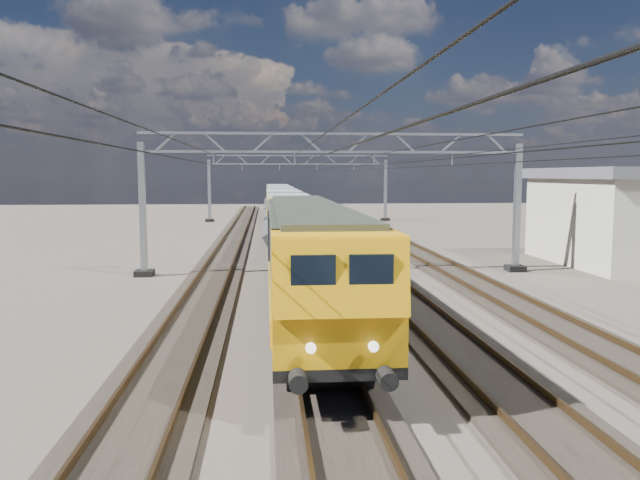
{
  "coord_description": "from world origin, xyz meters",
  "views": [
    {
      "loc": [
        -3.41,
        -27.22,
        5.02
      ],
      "look_at": [
        -1.29,
        -2.38,
        2.4
      ],
      "focal_mm": 35.0,
      "sensor_mm": 36.0,
      "label": 1
    }
  ],
  "objects": [
    {
      "name": "ground",
      "position": [
        0.0,
        0.0,
        0.0
      ],
      "size": [
        160.0,
        160.0,
        0.0
      ],
      "primitive_type": "plane",
      "color": "black",
      "rests_on": "ground"
    },
    {
      "name": "track_outer_west",
      "position": [
        -6.0,
        0.0,
        0.07
      ],
      "size": [
        2.6,
        140.0,
        0.3
      ],
      "color": "black",
      "rests_on": "ground"
    },
    {
      "name": "track_loco",
      "position": [
        -2.0,
        0.0,
        0.07
      ],
      "size": [
        2.6,
        140.0,
        0.3
      ],
      "color": "black",
      "rests_on": "ground"
    },
    {
      "name": "track_inner_east",
      "position": [
        2.0,
        0.0,
        0.07
      ],
      "size": [
        2.6,
        140.0,
        0.3
      ],
      "color": "black",
      "rests_on": "ground"
    },
    {
      "name": "track_outer_east",
      "position": [
        6.0,
        0.0,
        0.07
      ],
      "size": [
        2.6,
        140.0,
        0.3
      ],
      "color": "black",
      "rests_on": "ground"
    },
    {
      "name": "catenary_gantry_mid",
      "position": [
        0.0,
        4.0,
        3.91
      ],
      "size": [
        19.9,
        0.9,
        7.11
      ],
      "color": "#929A9F",
      "rests_on": "ground"
    },
    {
      "name": "catenary_gantry_far",
      "position": [
        0.0,
        40.0,
        3.91
      ],
      "size": [
        19.9,
        0.9,
        7.11
      ],
      "color": "#929A9F",
      "rests_on": "ground"
    },
    {
      "name": "overhead_wires",
      "position": [
        0.0,
        8.0,
        5.75
      ],
      "size": [
        12.03,
        140.0,
        0.53
      ],
      "color": "black",
      "rests_on": "ground"
    },
    {
      "name": "locomotive",
      "position": [
        -2.0,
        -5.53,
        2.33
      ],
      "size": [
        2.76,
        21.1,
        3.62
      ],
      "color": "black",
      "rests_on": "ground"
    },
    {
      "name": "hopper_wagon_lead",
      "position": [
        -2.0,
        12.16,
        2.23
      ],
      "size": [
        3.38,
        13.0,
        3.25
      ],
      "color": "black",
      "rests_on": "ground"
    },
    {
      "name": "hopper_wagon_mid",
      "position": [
        -2.0,
        26.36,
        2.23
      ],
      "size": [
        3.38,
        13.0,
        3.25
      ],
      "color": "black",
      "rests_on": "ground"
    },
    {
      "name": "hopper_wagon_third",
      "position": [
        -2.0,
        40.56,
        2.23
      ],
      "size": [
        3.38,
        13.0,
        3.25
      ],
      "color": "black",
      "rests_on": "ground"
    },
    {
      "name": "hopper_wagon_fourth",
      "position": [
        -2.0,
        54.76,
        2.23
      ],
      "size": [
        3.38,
        13.0,
        3.25
      ],
      "color": "black",
      "rests_on": "ground"
    }
  ]
}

